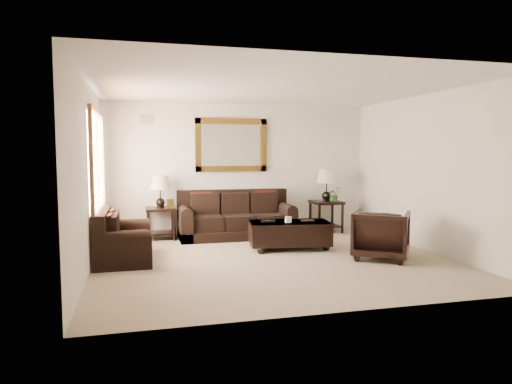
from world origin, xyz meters
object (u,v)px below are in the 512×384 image
object	(u,v)px
end_table_right	(326,191)
coffee_table	(289,232)
loveseat	(120,242)
armchair	(381,232)
sofa	(236,220)
end_table_left	(160,198)

from	to	relation	value
end_table_right	coffee_table	xyz separation A→B (m)	(-1.31, -1.45, -0.57)
loveseat	armchair	xyz separation A→B (m)	(4.05, -0.89, 0.14)
sofa	armchair	xyz separation A→B (m)	(1.88, -2.42, 0.09)
end_table_right	coffee_table	world-z (taller)	end_table_right
end_table_left	end_table_right	size ratio (longest dim) A/B	0.94
sofa	coffee_table	distance (m)	1.51
sofa	end_table_right	xyz separation A→B (m)	(2.00, 0.11, 0.54)
end_table_right	armchair	bearing A→B (deg)	-92.79
sofa	armchair	bearing A→B (deg)	-52.25
loveseat	end_table_left	world-z (taller)	end_table_left
loveseat	end_table_right	xyz separation A→B (m)	(4.17, 1.64, 0.58)
loveseat	armchair	size ratio (longest dim) A/B	1.65
loveseat	sofa	bearing A→B (deg)	-54.81
loveseat	armchair	bearing A→B (deg)	-102.42
end_table_left	coffee_table	xyz separation A→B (m)	(2.16, -1.47, -0.52)
end_table_right	armchair	distance (m)	2.57
coffee_table	end_table_left	bearing A→B (deg)	153.47
sofa	end_table_right	size ratio (longest dim) A/B	1.70
end_table_left	loveseat	bearing A→B (deg)	-112.85
sofa	coffee_table	xyz separation A→B (m)	(0.69, -1.34, -0.04)
end_table_left	armchair	size ratio (longest dim) A/B	1.46
end_table_right	coffee_table	distance (m)	2.04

